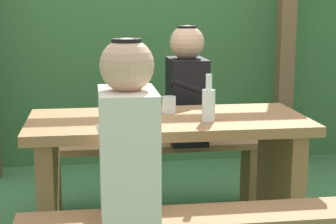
{
  "coord_description": "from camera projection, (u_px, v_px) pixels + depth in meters",
  "views": [
    {
      "loc": [
        -0.38,
        -2.67,
        1.29
      ],
      "look_at": [
        0.0,
        0.0,
        0.76
      ],
      "focal_mm": 58.46,
      "sensor_mm": 36.0,
      "label": 1
    }
  ],
  "objects": [
    {
      "name": "person_white_shirt",
      "position": [
        128.0,
        138.0,
        2.13
      ],
      "size": [
        0.25,
        0.35,
        0.72
      ],
      "color": "silver",
      "rests_on": "bench_near"
    },
    {
      "name": "picnic_table",
      "position": [
        168.0,
        162.0,
        2.8
      ],
      "size": [
        1.4,
        0.64,
        0.73
      ],
      "color": "olive",
      "rests_on": "ground_plane"
    },
    {
      "name": "bottle_left",
      "position": [
        209.0,
        103.0,
        2.65
      ],
      "size": [
        0.06,
        0.06,
        0.23
      ],
      "color": "silver",
      "rests_on": "picnic_table"
    },
    {
      "name": "pergola_post_right",
      "position": [
        286.0,
        37.0,
        4.26
      ],
      "size": [
        0.12,
        0.12,
        2.08
      ],
      "primitive_type": "cube",
      "color": "brown",
      "rests_on": "ground_plane"
    },
    {
      "name": "hedge_backdrop",
      "position": [
        134.0,
        47.0,
        4.73
      ],
      "size": [
        6.4,
        0.73,
        1.86
      ],
      "primitive_type": "cube",
      "color": "#366635",
      "rests_on": "ground_plane"
    },
    {
      "name": "bench_far",
      "position": [
        155.0,
        162.0,
        3.42
      ],
      "size": [
        1.4,
        0.24,
        0.45
      ],
      "color": "olive",
      "rests_on": "ground_plane"
    },
    {
      "name": "person_black_coat",
      "position": [
        187.0,
        89.0,
        3.35
      ],
      "size": [
        0.25,
        0.35,
        0.72
      ],
      "color": "black",
      "rests_on": "bench_far"
    },
    {
      "name": "drinking_glass",
      "position": [
        169.0,
        105.0,
        2.86
      ],
      "size": [
        0.07,
        0.07,
        0.09
      ],
      "primitive_type": "cylinder",
      "color": "silver",
      "rests_on": "picnic_table"
    },
    {
      "name": "cell_phone",
      "position": [
        126.0,
        117.0,
        2.74
      ],
      "size": [
        0.11,
        0.15,
        0.01
      ],
      "primitive_type": "cube",
      "rotation": [
        0.0,
        0.0,
        -0.3
      ],
      "color": "silver",
      "rests_on": "picnic_table"
    }
  ]
}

